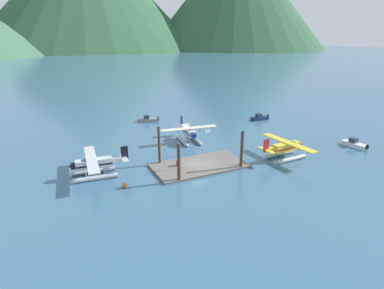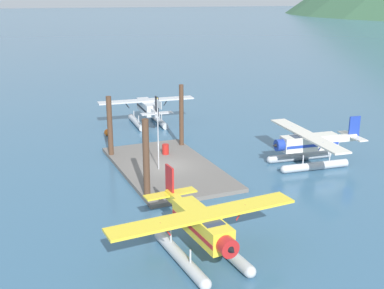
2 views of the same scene
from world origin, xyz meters
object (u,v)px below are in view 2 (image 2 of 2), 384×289
(mooring_buoy, at_px, (107,132))
(seaplane_silver_port_fwd, at_px, (147,110))
(flagpole, at_px, (158,126))
(seaplane_yellow_stbd_aft, at_px, (202,231))
(seaplane_cream_bow_right, at_px, (309,147))
(fuel_drum, at_px, (166,149))

(mooring_buoy, distance_m, seaplane_silver_port_fwd, 5.94)
(flagpole, height_order, seaplane_yellow_stbd_aft, flagpole)
(flagpole, relative_size, seaplane_cream_bow_right, 0.55)
(flagpole, distance_m, mooring_buoy, 12.82)
(seaplane_silver_port_fwd, bearing_deg, mooring_buoy, -61.65)
(flagpole, relative_size, fuel_drum, 6.51)
(seaplane_silver_port_fwd, height_order, seaplane_yellow_stbd_aft, same)
(flagpole, height_order, seaplane_cream_bow_right, flagpole)
(mooring_buoy, height_order, seaplane_cream_bow_right, seaplane_cream_bow_right)
(mooring_buoy, bearing_deg, seaplane_cream_bow_right, 40.72)
(flagpole, bearing_deg, seaplane_yellow_stbd_aft, -9.72)
(flagpole, bearing_deg, mooring_buoy, -174.65)
(flagpole, relative_size, seaplane_silver_port_fwd, 0.55)
(fuel_drum, bearing_deg, flagpole, -27.41)
(seaplane_silver_port_fwd, distance_m, seaplane_yellow_stbd_aft, 28.81)
(fuel_drum, xyz_separation_m, seaplane_yellow_stbd_aft, (16.62, -4.06, 0.84))
(seaplane_yellow_stbd_aft, bearing_deg, mooring_buoy, 177.52)
(mooring_buoy, bearing_deg, flagpole, 5.35)
(fuel_drum, distance_m, seaplane_yellow_stbd_aft, 17.13)
(seaplane_yellow_stbd_aft, bearing_deg, seaplane_silver_port_fwd, 167.55)
(seaplane_cream_bow_right, bearing_deg, mooring_buoy, -139.28)
(flagpole, relative_size, mooring_buoy, 8.57)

